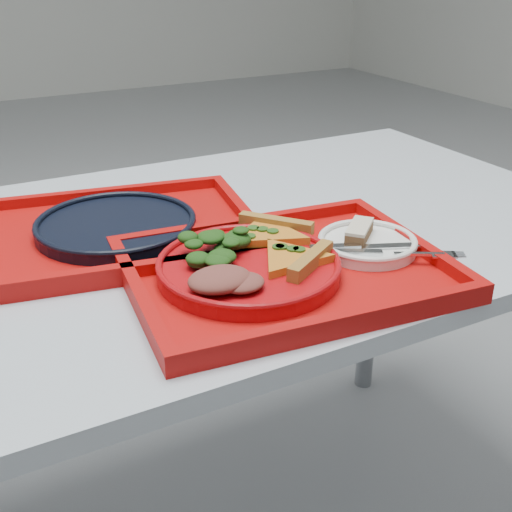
# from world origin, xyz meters

# --- Properties ---
(table) EXTENTS (1.60, 0.80, 0.75)m
(table) POSITION_xyz_m (0.00, 0.00, 0.68)
(table) COLOR #B5BECB
(table) RESTS_ON ground
(tray_main) EXTENTS (0.48, 0.39, 0.01)m
(tray_main) POSITION_xyz_m (0.12, -0.21, 0.76)
(tray_main) COLOR #A80A08
(tray_main) RESTS_ON table
(tray_far) EXTENTS (0.50, 0.42, 0.01)m
(tray_far) POSITION_xyz_m (-0.05, 0.04, 0.76)
(tray_far) COLOR #A80A08
(tray_far) RESTS_ON table
(dinner_plate) EXTENTS (0.26, 0.26, 0.02)m
(dinner_plate) POSITION_xyz_m (0.07, -0.20, 0.77)
(dinner_plate) COLOR #AA0B0F
(dinner_plate) RESTS_ON tray_main
(side_plate) EXTENTS (0.15, 0.15, 0.01)m
(side_plate) POSITION_xyz_m (0.27, -0.21, 0.77)
(side_plate) COLOR white
(side_plate) RESTS_ON tray_main
(navy_plate) EXTENTS (0.26, 0.26, 0.02)m
(navy_plate) POSITION_xyz_m (-0.05, 0.04, 0.77)
(navy_plate) COLOR black
(navy_plate) RESTS_ON tray_far
(pizza_slice_a) EXTENTS (0.16, 0.17, 0.02)m
(pizza_slice_a) POSITION_xyz_m (0.12, -0.22, 0.79)
(pizza_slice_a) COLOR gold
(pizza_slice_a) RESTS_ON dinner_plate
(pizza_slice_b) EXTENTS (0.18, 0.18, 0.02)m
(pizza_slice_b) POSITION_xyz_m (0.14, -0.13, 0.79)
(pizza_slice_b) COLOR gold
(pizza_slice_b) RESTS_ON dinner_plate
(salad_heap) EXTENTS (0.10, 0.09, 0.05)m
(salad_heap) POSITION_xyz_m (0.04, -0.16, 0.80)
(salad_heap) COLOR black
(salad_heap) RESTS_ON dinner_plate
(meat_portion) EXTENTS (0.09, 0.07, 0.03)m
(meat_portion) POSITION_xyz_m (0.00, -0.25, 0.79)
(meat_portion) COLOR brown
(meat_portion) RESTS_ON dinner_plate
(dessert_bar) EXTENTS (0.08, 0.07, 0.02)m
(dessert_bar) POSITION_xyz_m (0.27, -0.19, 0.79)
(dessert_bar) COLOR #4F311A
(dessert_bar) RESTS_ON side_plate
(knife) EXTENTS (0.18, 0.09, 0.01)m
(knife) POSITION_xyz_m (0.26, -0.23, 0.78)
(knife) COLOR silver
(knife) RESTS_ON side_plate
(fork) EXTENTS (0.17, 0.11, 0.01)m
(fork) POSITION_xyz_m (0.27, -0.27, 0.78)
(fork) COLOR silver
(fork) RESTS_ON side_plate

